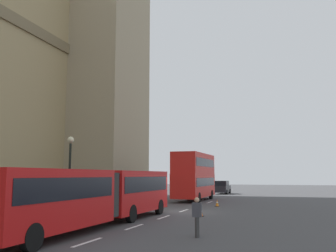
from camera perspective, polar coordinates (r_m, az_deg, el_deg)
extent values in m
plane|color=#424244|center=(27.55, 2.02, -13.14)|extent=(160.00, 160.00, 0.00)
cube|color=silver|center=(15.59, -12.40, -17.21)|extent=(2.20, 0.16, 0.01)
cube|color=silver|center=(19.65, -5.26, -15.33)|extent=(2.20, 0.16, 0.01)
cube|color=silver|center=(23.90, -0.68, -13.98)|extent=(2.20, 0.16, 0.01)
cube|color=silver|center=(28.26, 2.46, -12.99)|extent=(2.20, 0.16, 0.01)
cube|color=silver|center=(32.69, 4.75, -12.24)|extent=(2.20, 0.16, 0.01)
cube|color=silver|center=(37.16, 6.48, -11.66)|extent=(2.20, 0.16, 0.01)
cube|color=red|center=(23.77, -5.96, -9.99)|extent=(7.51, 2.50, 2.50)
cube|color=black|center=(23.75, -5.94, -8.91)|extent=(6.90, 2.54, 0.90)
cube|color=red|center=(16.49, -18.34, -10.71)|extent=(7.51, 2.50, 2.50)
cube|color=black|center=(16.47, -18.27, -9.15)|extent=(6.90, 2.54, 0.90)
cylinder|color=#2D2D2D|center=(20.02, -11.02, -10.35)|extent=(2.38, 2.38, 2.25)
cylinder|color=black|center=(25.64, -1.37, -12.43)|extent=(1.00, 0.30, 1.00)
cylinder|color=black|center=(21.34, -5.74, -13.37)|extent=(1.00, 0.30, 1.00)
cylinder|color=black|center=(14.15, -20.41, -15.89)|extent=(1.00, 0.30, 1.00)
cube|color=red|center=(39.36, 4.13, -9.14)|extent=(9.20, 2.50, 2.40)
cube|color=#1E232D|center=(39.35, 4.13, -8.63)|extent=(8.28, 2.54, 0.84)
cube|color=red|center=(39.36, 4.10, -5.86)|extent=(9.01, 2.50, 2.10)
cube|color=#1E232D|center=(39.36, 4.10, -5.72)|extent=(8.28, 2.54, 0.84)
cylinder|color=black|center=(42.01, 6.68, -10.51)|extent=(1.00, 0.30, 1.00)
cylinder|color=black|center=(36.28, 4.72, -11.00)|extent=(1.00, 0.30, 1.00)
cube|color=black|center=(53.81, 8.41, -9.63)|extent=(4.40, 1.80, 0.90)
cube|color=black|center=(53.59, 8.36, -8.78)|extent=(2.46, 1.66, 0.70)
cylinder|color=black|center=(55.07, 9.52, -9.95)|extent=(0.64, 0.30, 0.64)
cylinder|color=black|center=(52.30, 9.03, -10.09)|extent=(0.64, 0.30, 0.64)
cube|color=black|center=(24.47, 5.10, -13.78)|extent=(0.36, 0.36, 0.03)
cone|color=orange|center=(24.44, 5.10, -13.10)|extent=(0.28, 0.28, 0.55)
cylinder|color=white|center=(24.44, 5.10, -13.04)|extent=(0.17, 0.17, 0.08)
cube|color=black|center=(32.34, 7.65, -12.23)|extent=(0.36, 0.36, 0.03)
cone|color=orange|center=(32.32, 7.64, -11.72)|extent=(0.28, 0.28, 0.55)
cylinder|color=white|center=(32.32, 7.64, -11.67)|extent=(0.17, 0.17, 0.08)
cylinder|color=black|center=(26.08, -15.24, -12.86)|extent=(0.32, 0.32, 0.30)
cylinder|color=black|center=(25.96, -15.07, -7.92)|extent=(0.16, 0.16, 4.80)
sphere|color=beige|center=(26.07, -14.86, -2.09)|extent=(0.44, 0.44, 0.44)
cylinder|color=#333333|center=(16.51, 4.59, -15.32)|extent=(0.16, 0.16, 0.86)
cylinder|color=#333333|center=(16.31, 4.49, -15.42)|extent=(0.16, 0.16, 0.86)
cube|color=#3F3F47|center=(16.33, 4.51, -12.83)|extent=(0.28, 0.42, 0.60)
sphere|color=tan|center=(16.29, 4.50, -11.36)|extent=(0.22, 0.22, 0.22)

